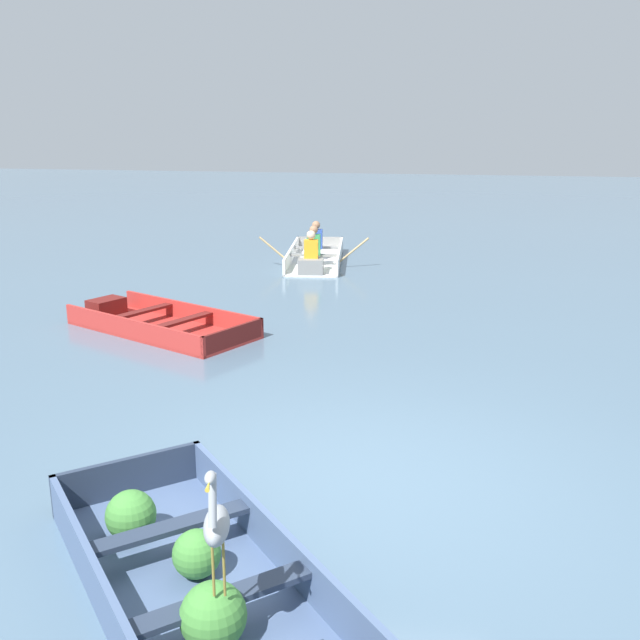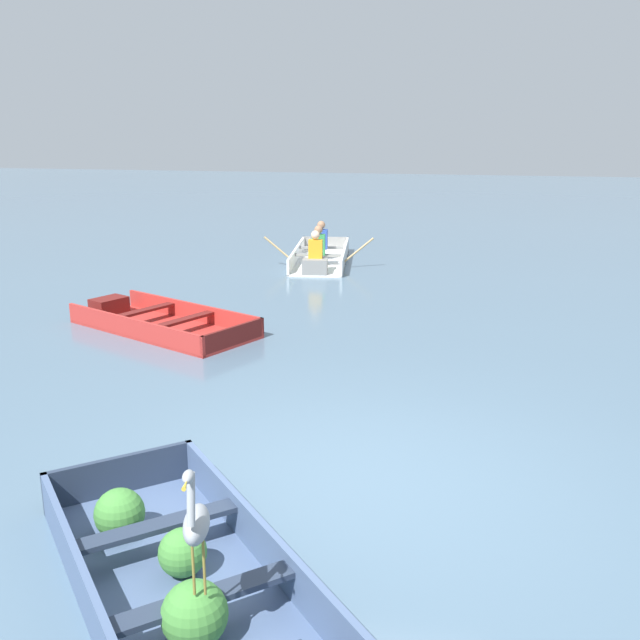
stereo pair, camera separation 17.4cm
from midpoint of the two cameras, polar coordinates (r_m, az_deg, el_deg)
ground_plane at (r=6.33m, az=3.61°, el=-12.62°), size 80.00×80.00×0.00m
dinghy_slate_blue_foreground at (r=4.91m, az=-10.00°, el=-19.92°), size 2.93×3.04×0.43m
skiff_red_near_moored at (r=10.97m, az=-12.43°, el=-0.17°), size 3.19×2.33×0.30m
rowboat_white_with_crew at (r=15.66m, az=0.30°, el=5.19°), size 2.35×3.31×0.91m
heron_on_dinghy at (r=4.03m, az=-8.64°, el=-15.67°), size 0.21×0.46×0.84m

